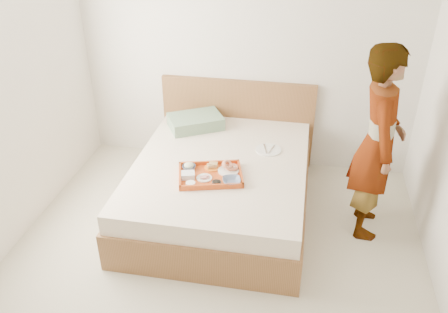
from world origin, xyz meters
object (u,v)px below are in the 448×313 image
Objects in this scene: tray at (210,175)px; bed at (221,186)px; person at (378,144)px; dinner_plate at (268,150)px.

bed is at bearing 66.70° from tray.
person is at bearing -0.33° from bed.
dinner_plate is at bearing 36.39° from tray.
dinner_plate is at bearing 35.68° from bed.
bed is at bearing -144.32° from dinner_plate.
person is at bearing -4.39° from tray.
person is (1.37, 0.26, 0.30)m from tray.
tray is 0.72m from dinner_plate.
dinner_plate is 1.03m from person.
bed is 1.17× the size of person.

